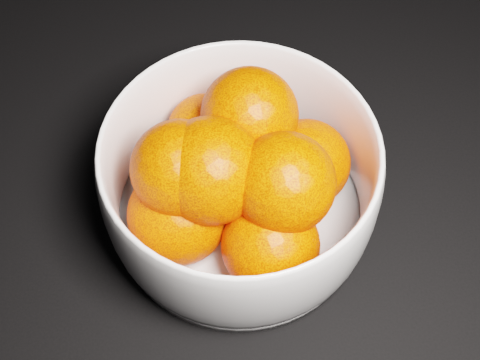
{
  "coord_description": "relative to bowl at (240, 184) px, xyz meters",
  "views": [
    {
      "loc": [
        0.25,
        -0.03,
        0.51
      ],
      "look_at": [
        0.24,
        0.25,
        0.06
      ],
      "focal_mm": 50.0,
      "sensor_mm": 36.0,
      "label": 1
    }
  ],
  "objects": [
    {
      "name": "orange_pile",
      "position": [
        -0.0,
        -0.0,
        0.02
      ],
      "size": [
        0.18,
        0.18,
        0.12
      ],
      "color": "#F54002",
      "rests_on": "bowl"
    },
    {
      "name": "bowl",
      "position": [
        0.0,
        0.0,
        0.0
      ],
      "size": [
        0.22,
        0.22,
        0.11
      ],
      "rotation": [
        0.0,
        0.0,
        0.34
      ],
      "color": "silver",
      "rests_on": "ground"
    }
  ]
}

